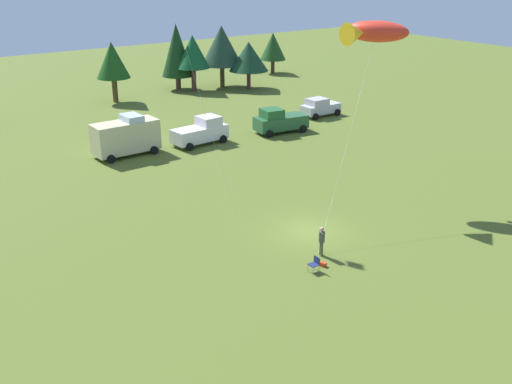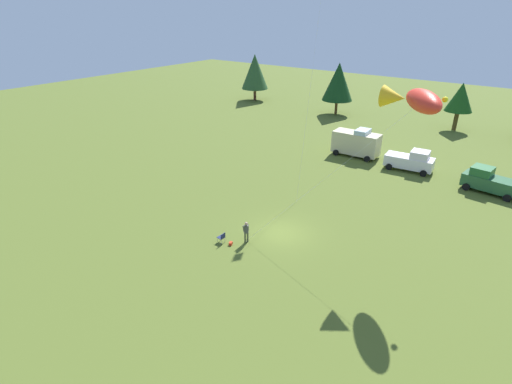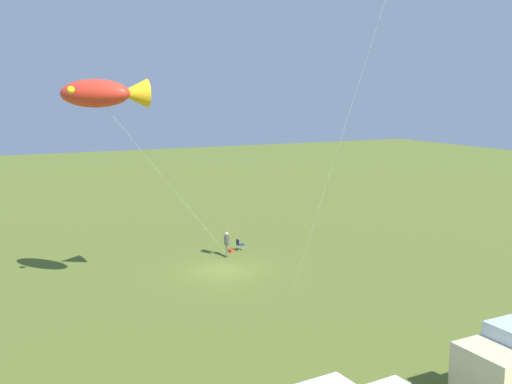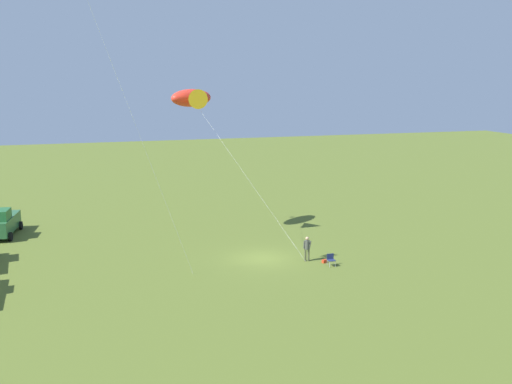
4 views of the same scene
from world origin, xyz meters
The scene contains 10 objects.
ground_plane centered at (0.00, 0.00, 0.00)m, with size 160.00×160.00×0.00m, color #536224.
person_kite_flyer centered at (-1.45, -2.76, 1.02)m, with size 0.45×0.54×1.74m.
folding_chair centered at (-2.91, -3.92, 0.49)m, with size 0.49×0.49×0.82m.
backpack_on_grass centered at (-2.18, -3.77, 0.11)m, with size 0.32×0.22×0.22m, color red.
van_camper_beige centered at (-2.73, 20.24, 1.64)m, with size 5.46×2.73×3.34m.
truck_white_pickup centered at (3.98, 19.44, 1.10)m, with size 5.14×2.72×2.34m.
truck_green_flatbed centered at (11.79, 18.28, 1.10)m, with size 5.23×2.96×2.34m.
car_silver_compact centered at (18.93, 20.72, 0.95)m, with size 4.22×2.24×1.89m.
treeline_distant centered at (1.84, 38.64, 4.85)m, with size 64.60×11.01×8.37m.
kite_large_fish centered at (7.62, 3.31, 10.93)m, with size 11.59×8.14×11.66m.
Camera 1 is at (-21.62, -24.83, 15.61)m, focal length 42.00 mm.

